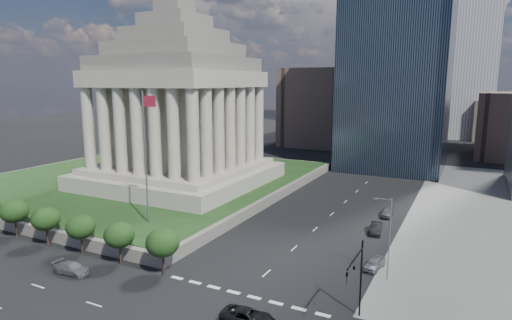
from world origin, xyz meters
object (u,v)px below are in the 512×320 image
Objects in this scene: suv_grey at (72,268)px; parked_sedan_far at (387,212)px; street_lamp_north at (388,234)px; traffic_signal_ne at (357,274)px; war_memorial at (177,91)px; pickup_truck at (248,317)px; parked_sedan_near at (374,263)px; parked_sedan_mid at (376,228)px; flagpole at (146,151)px.

suv_grey is 1.05× the size of parked_sedan_far.
street_lamp_north is 2.16× the size of parked_sedan_far.
traffic_signal_ne is 1.73× the size of parked_sedan_far.
street_lamp_north is (47.33, -23.00, -15.74)m from war_memorial.
pickup_truck is at bearing -46.25° from war_memorial.
suv_grey is 1.16× the size of parked_sedan_near.
parked_sedan_mid is 9.37m from parked_sedan_far.
parked_sedan_near is at bearing 94.20° from traffic_signal_ne.
war_memorial reaches higher than pickup_truck.
suv_grey is (0.62, -14.91, -12.41)m from flagpole.
street_lamp_north is 25.86m from parked_sedan_far.
street_lamp_north is at bearing -81.88° from parked_sedan_mid.
parked_sedan_far is at bearing 99.81° from street_lamp_north.
war_memorial is 7.13× the size of pickup_truck.
flagpole reaches higher than parked_sedan_mid.
war_memorial is 1.95× the size of flagpole.
parked_sedan_mid is at bearing -94.11° from parked_sedan_far.
parked_sedan_far is (30.83, 26.03, -12.33)m from flagpole.
parked_sedan_far is at bearing 95.50° from traffic_signal_ne.
parked_sedan_mid is (-4.33, 15.66, -4.87)m from street_lamp_north.
pickup_truck is (37.26, -38.91, -20.64)m from war_memorial.
pickup_truck is 1.18× the size of parked_sedan_far.
traffic_signal_ne is at bearing -16.71° from flagpole.
war_memorial is 8.00× the size of suv_grey.
street_lamp_north is (35.16, 1.00, -7.45)m from flagpole.
pickup_truck is at bearing -102.10° from parked_sedan_far.
street_lamp_north reaches higher than parked_sedan_mid.
street_lamp_north is at bearing -68.11° from suv_grey.
traffic_signal_ne is 36.77m from parked_sedan_far.
parked_sedan_near reaches higher than suv_grey.
flagpole is 35.95m from street_lamp_north.
suv_grey is at bearing 86.80° from pickup_truck.
parked_sedan_far reaches higher than parked_sedan_near.
parked_sedan_mid is at bearing 105.45° from street_lamp_north.
street_lamp_north is at bearing -42.18° from parked_sedan_near.
flagpole is 42.19m from parked_sedan_far.
street_lamp_north is (0.83, 11.30, 0.41)m from traffic_signal_ne.
parked_sedan_far is at bearing 40.17° from flagpole.
parked_sedan_far is (-4.33, 25.03, -4.87)m from street_lamp_north.
street_lamp_north reaches higher than suv_grey.
war_memorial is at bearing 116.89° from flagpole.
flagpole is 2.50× the size of traffic_signal_ne.
parked_sedan_mid is (30.83, 16.66, -12.33)m from flagpole.
traffic_signal_ne is at bearing -85.07° from suv_grey.
war_memorial is at bearing 40.57° from pickup_truck.
flagpole is at bearing -0.47° from suv_grey.
street_lamp_north is 5.76m from parked_sedan_near.
pickup_truck is at bearing -104.67° from parked_sedan_near.
street_lamp_north is at bearing -35.51° from pickup_truck.
traffic_signal_ne is 11.26m from pickup_truck.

